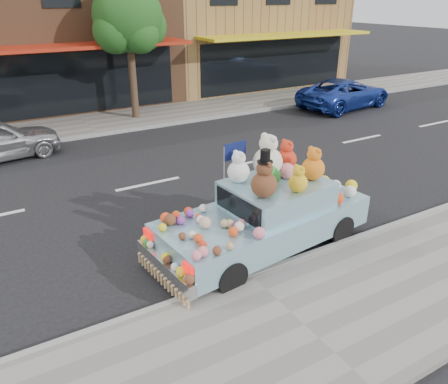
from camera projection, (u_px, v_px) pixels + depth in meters
ground at (148, 184)px, 11.75m from camera, size 120.00×120.00×0.00m
near_sidewalk at (304, 327)px, 6.61m from camera, size 60.00×3.00×0.12m
far_sidewalk at (87, 125)px, 16.85m from camera, size 60.00×3.00×0.12m
near_kerb at (250, 277)px, 7.79m from camera, size 60.00×0.12×0.13m
far_kerb at (97, 135)px, 15.66m from camera, size 60.00×0.12×0.13m
storefront_mid at (46, 19)px, 19.68m from camera, size 10.00×9.80×7.30m
storefront_right at (235, 14)px, 24.24m from camera, size 10.00×9.80×7.30m
street_tree at (128, 23)px, 16.31m from camera, size 3.00×2.70×5.22m
car_blue at (345, 93)px, 19.41m from camera, size 4.86×2.74×1.28m
art_car at (266, 211)px, 8.53m from camera, size 4.64×2.20×2.24m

